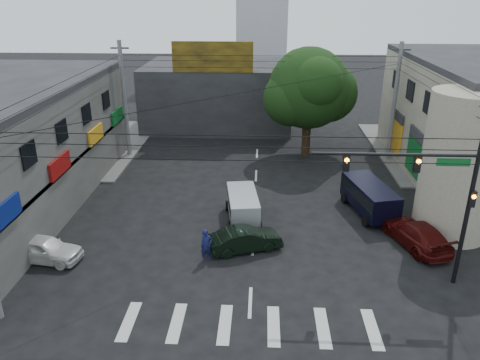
# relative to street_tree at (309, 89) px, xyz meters

# --- Properties ---
(ground) EXTENTS (160.00, 160.00, 0.00)m
(ground) POSITION_rel_street_tree_xyz_m (-4.00, -17.00, -5.47)
(ground) COLOR black
(ground) RESTS_ON ground
(sidewalk_far_left) EXTENTS (16.00, 16.00, 0.15)m
(sidewalk_far_left) POSITION_rel_street_tree_xyz_m (-22.00, 1.00, -5.40)
(sidewalk_far_left) COLOR #514F4C
(sidewalk_far_left) RESTS_ON ground
(sidewalk_far_right) EXTENTS (16.00, 16.00, 0.15)m
(sidewalk_far_right) POSITION_rel_street_tree_xyz_m (14.00, 1.00, -5.40)
(sidewalk_far_right) COLOR #514F4C
(sidewalk_far_right) RESTS_ON ground
(corner_column) EXTENTS (4.00, 4.00, 8.00)m
(corner_column) POSITION_rel_street_tree_xyz_m (7.00, -13.00, -1.47)
(corner_column) COLOR gray
(corner_column) RESTS_ON ground
(building_far) EXTENTS (14.00, 10.00, 6.00)m
(building_far) POSITION_rel_street_tree_xyz_m (-8.00, 9.00, -2.47)
(building_far) COLOR #232326
(building_far) RESTS_ON ground
(billboard) EXTENTS (7.00, 0.30, 2.60)m
(billboard) POSITION_rel_street_tree_xyz_m (-8.00, 4.10, 1.83)
(billboard) COLOR olive
(billboard) RESTS_ON building_far
(street_tree) EXTENTS (6.40, 6.40, 8.70)m
(street_tree) POSITION_rel_street_tree_xyz_m (0.00, 0.00, 0.00)
(street_tree) COLOR black
(street_tree) RESTS_ON ground
(traffic_gantry) EXTENTS (7.10, 0.35, 7.20)m
(traffic_gantry) POSITION_rel_street_tree_xyz_m (3.82, -18.00, -0.64)
(traffic_gantry) COLOR black
(traffic_gantry) RESTS_ON ground
(utility_pole_far_left) EXTENTS (0.32, 0.32, 9.20)m
(utility_pole_far_left) POSITION_rel_street_tree_xyz_m (-14.50, -1.00, -0.87)
(utility_pole_far_left) COLOR #59595B
(utility_pole_far_left) RESTS_ON ground
(utility_pole_far_right) EXTENTS (0.32, 0.32, 9.20)m
(utility_pole_far_right) POSITION_rel_street_tree_xyz_m (6.50, -1.00, -0.87)
(utility_pole_far_right) COLOR #59595B
(utility_pole_far_right) RESTS_ON ground
(dark_sedan) EXTENTS (3.76, 4.67, 1.26)m
(dark_sedan) POSITION_rel_street_tree_xyz_m (-4.38, -15.54, -4.84)
(dark_sedan) COLOR black
(dark_sedan) RESTS_ON ground
(white_compact) EXTENTS (2.71, 4.32, 1.31)m
(white_compact) POSITION_rel_street_tree_xyz_m (-14.50, -17.04, -4.82)
(white_compact) COLOR silver
(white_compact) RESTS_ON ground
(maroon_sedan) EXTENTS (4.60, 5.77, 1.36)m
(maroon_sedan) POSITION_rel_street_tree_xyz_m (4.71, -14.59, -4.79)
(maroon_sedan) COLOR #400B09
(maroon_sedan) RESTS_ON ground
(silver_minivan) EXTENTS (4.35, 2.68, 1.69)m
(silver_minivan) POSITION_rel_street_tree_xyz_m (-4.67, -12.10, -4.63)
(silver_minivan) COLOR #AEB1B7
(silver_minivan) RESTS_ON ground
(navy_van) EXTENTS (5.54, 3.91, 1.89)m
(navy_van) POSITION_rel_street_tree_xyz_m (2.97, -10.80, -4.53)
(navy_van) COLOR black
(navy_van) RESTS_ON ground
(traffic_officer) EXTENTS (0.97, 0.94, 1.73)m
(traffic_officer) POSITION_rel_street_tree_xyz_m (-6.31, -16.66, -4.61)
(traffic_officer) COLOR #121641
(traffic_officer) RESTS_ON ground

